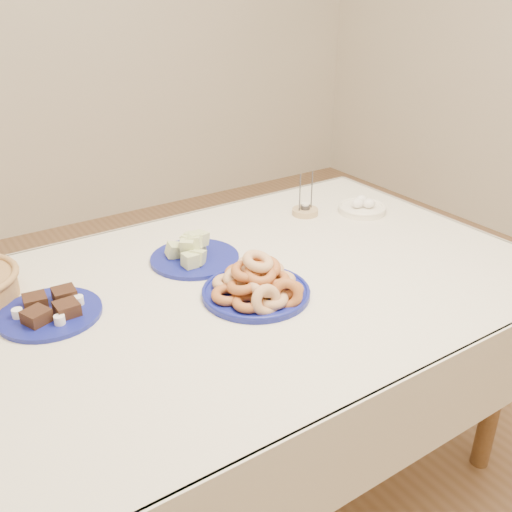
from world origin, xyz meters
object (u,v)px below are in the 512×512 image
Objects in this scene: melon_plate at (193,251)px; candle_holder at (305,211)px; dining_table at (246,313)px; egg_bowl at (362,208)px; brownie_plate at (51,311)px; donut_platter at (257,285)px.

melon_plate is 2.04× the size of candle_holder.
egg_bowl reaches higher than dining_table.
candle_holder is at bearing 34.01° from dining_table.
brownie_plate is at bearing -169.42° from candle_holder.
dining_table is at bearing -13.75° from brownie_plate.
melon_plate is (-0.04, 0.28, -0.00)m from donut_platter.
candle_holder is 0.21m from egg_bowl.
dining_table is 0.68m from egg_bowl.
donut_platter is 2.18× the size of candle_holder.
candle_holder is (0.51, 0.11, -0.02)m from melon_plate.
donut_platter reaches higher than melon_plate.
melon_plate is at bearing 107.38° from dining_table.
egg_bowl is at bearing 4.01° from brownie_plate.
brownie_plate is at bearing 166.25° from dining_table.
candle_holder reaches higher than melon_plate.
melon_plate is (-0.06, 0.20, 0.14)m from dining_table.
dining_table is 0.55m from candle_holder.
dining_table is 5.35× the size of melon_plate.
candle_holder is at bearing 10.58° from brownie_plate.
melon_plate is at bearing 98.15° from donut_platter.
melon_plate is 0.69m from egg_bowl.
candle_holder is at bearing 39.68° from donut_platter.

